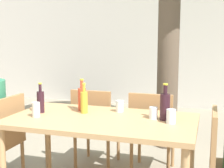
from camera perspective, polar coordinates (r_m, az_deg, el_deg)
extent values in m
cube|color=beige|center=(6.54, 10.08, 8.08)|extent=(10.00, 0.08, 2.80)
cylinder|color=brown|center=(4.07, 10.22, 4.71)|extent=(0.27, 0.27, 2.34)
cube|color=tan|center=(2.67, -1.96, -6.66)|extent=(1.58, 0.87, 0.04)
cylinder|color=tan|center=(3.40, -11.64, -10.12)|extent=(0.06, 0.06, 0.71)
cylinder|color=tan|center=(3.00, 14.25, -12.73)|extent=(0.06, 0.06, 0.71)
cube|color=#A87A4C|center=(3.10, -18.14, -6.36)|extent=(0.04, 0.44, 0.45)
cylinder|color=#A87A4C|center=(3.40, -16.01, -13.12)|extent=(0.04, 0.04, 0.40)
cube|color=#A87A4C|center=(2.54, 18.08, -9.59)|extent=(0.04, 0.44, 0.45)
cube|color=#A87A4C|center=(3.54, -2.69, -8.19)|extent=(0.44, 0.44, 0.04)
cube|color=#A87A4C|center=(3.30, -3.92, -5.08)|extent=(0.44, 0.04, 0.45)
cylinder|color=#A87A4C|center=(3.72, 1.16, -10.84)|extent=(0.04, 0.04, 0.40)
cylinder|color=#A87A4C|center=(3.84, -4.37, -10.25)|extent=(0.04, 0.04, 0.40)
cylinder|color=#A87A4C|center=(3.38, -0.70, -12.87)|extent=(0.04, 0.04, 0.40)
cylinder|color=#A87A4C|center=(3.51, -6.74, -12.10)|extent=(0.04, 0.04, 0.40)
cube|color=#A87A4C|center=(3.38, 7.56, -9.05)|extent=(0.44, 0.44, 0.04)
cube|color=#A87A4C|center=(3.13, 7.00, -5.87)|extent=(0.44, 0.04, 0.45)
cylinder|color=#A87A4C|center=(3.61, 11.07, -11.65)|extent=(0.04, 0.04, 0.40)
cylinder|color=#A87A4C|center=(3.66, 5.04, -11.20)|extent=(0.04, 0.04, 0.40)
cylinder|color=#A87A4C|center=(3.25, 10.28, -13.90)|extent=(0.04, 0.04, 0.40)
cylinder|color=#A87A4C|center=(3.32, 3.57, -13.33)|extent=(0.04, 0.04, 0.40)
cylinder|color=#331923|center=(2.61, 9.66, -4.18)|extent=(0.08, 0.08, 0.22)
cylinder|color=#331923|center=(2.58, 9.74, -1.00)|extent=(0.03, 0.03, 0.08)
cylinder|color=gold|center=(2.58, 9.76, -0.03)|extent=(0.04, 0.04, 0.01)
cylinder|color=gold|center=(2.82, -5.12, -3.39)|extent=(0.06, 0.06, 0.19)
cylinder|color=gold|center=(2.80, -5.15, -0.77)|extent=(0.03, 0.03, 0.07)
cylinder|color=gold|center=(2.79, -5.16, 0.04)|extent=(0.03, 0.03, 0.01)
cylinder|color=#DB4C2D|center=(2.93, -5.51, -2.79)|extent=(0.08, 0.08, 0.21)
cylinder|color=#DB4C2D|center=(2.91, -5.55, -0.03)|extent=(0.03, 0.03, 0.07)
cylinder|color=gold|center=(2.90, -5.56, 0.81)|extent=(0.04, 0.04, 0.01)
cylinder|color=#331923|center=(2.90, -12.92, -3.24)|extent=(0.07, 0.07, 0.19)
cylinder|color=#331923|center=(2.88, -13.01, -0.68)|extent=(0.03, 0.03, 0.07)
cylinder|color=gold|center=(2.87, -13.03, 0.11)|extent=(0.03, 0.03, 0.01)
cylinder|color=silver|center=(2.76, -13.71, -4.57)|extent=(0.07, 0.07, 0.13)
cylinder|color=white|center=(2.53, 10.76, -5.83)|extent=(0.08, 0.08, 0.11)
cylinder|color=silver|center=(2.87, 1.42, -4.07)|extent=(0.07, 0.07, 0.10)
cylinder|color=white|center=(2.65, 7.56, -5.27)|extent=(0.07, 0.07, 0.10)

